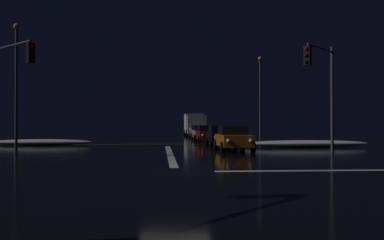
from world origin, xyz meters
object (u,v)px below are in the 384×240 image
Objects in this scene: sedan_black at (220,135)px; sedan_gray at (198,131)px; sedan_silver at (202,133)px; sedan_red at (207,134)px; traffic_signal_ne at (322,78)px; streetlamp_right_far at (260,92)px; traffic_signal_nw at (11,76)px; box_truck at (194,124)px; sedan_orange at (233,138)px; streetlamp_left_near at (16,76)px.

sedan_gray is at bearing 90.37° from sedan_black.
sedan_silver is at bearing -91.75° from sedan_gray.
sedan_red is at bearing -90.41° from sedan_silver.
streetlamp_right_far is (1.68, 22.18, 0.96)m from traffic_signal_ne.
sedan_black is at bearing 36.68° from traffic_signal_nw.
streetlamp_right_far is at bearing -61.81° from box_truck.
traffic_signal_nw is (-12.55, -2.73, 3.45)m from sedan_orange.
sedan_silver and sedan_gray have the same top height.
streetlamp_right_far reaches higher than box_truck.
box_truck is (0.29, 18.73, 0.91)m from sedan_red.
sedan_red is (-0.22, 12.59, 0.00)m from sedan_orange.
streetlamp_left_near reaches higher than sedan_silver.
sedan_red is 5.46m from sedan_silver.
streetlamp_left_near is (-14.35, 3.57, 4.17)m from sedan_orange.
traffic_signal_nw is 0.68× the size of streetlamp_right_far.
streetlamp_left_near reaches higher than traffic_signal_nw.
traffic_signal_ne is at bearing -18.00° from streetlamp_left_near.
sedan_orange is 6.39m from traffic_signal_ne.
traffic_signal_ne is 0.73× the size of streetlamp_left_near.
sedan_orange is 24.78m from sedan_gray.
sedan_orange is 0.50× the size of streetlamp_left_near.
sedan_black is at bearing 88.82° from sedan_orange.
sedan_orange and sedan_red have the same top height.
traffic_signal_ne reaches higher than sedan_red.
traffic_signal_ne is at bearing -80.34° from sedan_gray.
traffic_signal_ne reaches higher than sedan_silver.
sedan_orange is at bearing -89.41° from sedan_silver.
sedan_orange is at bearing -13.97° from streetlamp_left_near.
traffic_signal_nw is at bearing -128.82° from sedan_red.
sedan_gray is 0.52× the size of box_truck.
streetlamp_left_near is at bearing -134.39° from sedan_silver.
sedan_black is 15.40m from streetlamp_left_near.
sedan_orange is at bearing 12.27° from traffic_signal_nw.
sedan_black and sedan_red have the same top height.
sedan_orange is at bearing -88.98° from sedan_red.
box_truck reaches higher than sedan_gray.
streetlamp_left_near is (-14.37, -21.21, 4.17)m from sedan_gray.
sedan_orange is 21.05m from streetlamp_right_far.
sedan_silver is 1.00× the size of sedan_gray.
box_truck is 36.40m from traffic_signal_nw.
sedan_orange is at bearing -90.13° from box_truck.
sedan_black is 24.61m from box_truck.
sedan_orange is 31.33m from box_truck.
sedan_black is at bearing -115.86° from streetlamp_right_far.
streetlamp_right_far is (20.72, 16.00, 0.27)m from streetlamp_left_near.
traffic_signal_nw is at bearing -120.76° from sedan_silver.
traffic_signal_nw is 6.59m from streetlamp_left_near.
traffic_signal_ne is (4.91, -15.20, 3.48)m from sedan_red.
streetlamp_left_near is (-1.80, 6.30, 0.72)m from traffic_signal_nw.
streetlamp_right_far is (6.30, -11.74, 3.54)m from box_truck.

